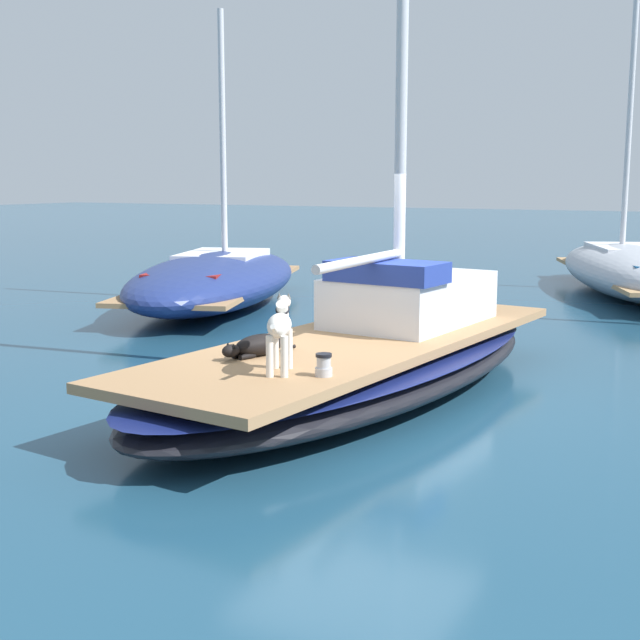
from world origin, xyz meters
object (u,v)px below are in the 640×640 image
at_px(moored_boat_port_side, 215,279).
at_px(deck_winch, 324,366).
at_px(dog_black, 257,346).
at_px(coiled_rope, 267,344).
at_px(sailboat_main, 360,365).
at_px(dog_white, 280,327).
at_px(moored_boat_far_astern, 631,269).

bearing_deg(moored_boat_port_side, deck_winch, -49.75).
height_order(dog_black, coiled_rope, dog_black).
relative_size(coiled_rope, moored_boat_port_side, 0.04).
height_order(sailboat_main, deck_winch, deck_winch).
xyz_separation_m(deck_winch, coiled_rope, (-1.17, 0.98, -0.08)).
xyz_separation_m(dog_black, coiled_rope, (-0.16, 0.49, -0.08)).
bearing_deg(dog_black, dog_white, -41.98).
xyz_separation_m(dog_white, coiled_rope, (-0.73, 0.99, -0.40)).
distance_m(dog_black, dog_white, 0.82).
height_order(deck_winch, moored_boat_port_side, moored_boat_port_side).
bearing_deg(moored_boat_far_astern, deck_winch, -95.47).
bearing_deg(sailboat_main, deck_winch, -75.41).
relative_size(deck_winch, moored_boat_port_side, 0.03).
bearing_deg(deck_winch, moored_boat_port_side, 130.25).
distance_m(dog_white, moored_boat_port_side, 8.69).
relative_size(sailboat_main, dog_white, 8.33).
relative_size(dog_white, moored_boat_far_astern, 0.11).
bearing_deg(coiled_rope, sailboat_main, 53.52).
distance_m(coiled_rope, moored_boat_far_astern, 11.40).
height_order(dog_white, coiled_rope, dog_white).
relative_size(dog_black, moored_boat_far_astern, 0.12).
height_order(deck_winch, coiled_rope, deck_winch).
height_order(sailboat_main, moored_boat_port_side, moored_boat_port_side).
bearing_deg(moored_boat_port_side, moored_boat_far_astern, 37.45).
distance_m(deck_winch, moored_boat_far_astern, 12.19).
height_order(dog_white, moored_boat_port_side, moored_boat_port_side).
bearing_deg(dog_white, moored_boat_port_side, 127.93).
relative_size(deck_winch, moored_boat_far_astern, 0.03).
height_order(deck_winch, moored_boat_far_astern, moored_boat_far_astern).
bearing_deg(moored_boat_port_side, sailboat_main, -43.01).
bearing_deg(sailboat_main, coiled_rope, -126.48).
relative_size(deck_winch, coiled_rope, 0.65).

